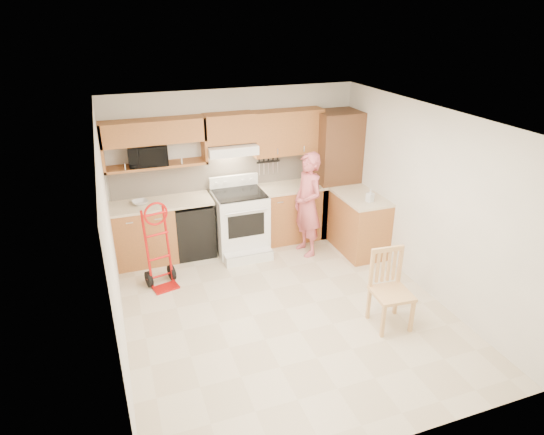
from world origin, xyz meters
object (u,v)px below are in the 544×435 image
microwave (148,155)px  range (241,218)px  hand_truck (160,250)px  person (308,205)px  dining_chair (392,291)px

microwave → range: bearing=-12.5°
range → hand_truck: bearing=-155.0°
microwave → range: size_ratio=0.48×
microwave → hand_truck: bearing=-90.6°
range → microwave: bearing=164.9°
range → person: 1.07m
microwave → hand_truck: microwave is taller
microwave → dining_chair: microwave is taller
hand_truck → microwave: bearing=73.2°
range → hand_truck: range is taller
range → person: person is taller
range → person: size_ratio=0.71×
person → hand_truck: 2.33m
microwave → range: 1.70m
microwave → range: microwave is taller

